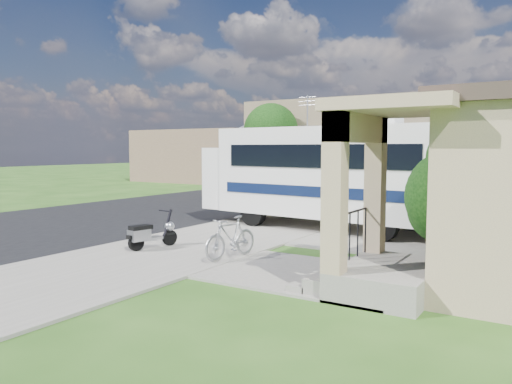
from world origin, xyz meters
The scene contains 18 objects.
ground centered at (0.00, 0.00, 0.00)m, with size 120.00×120.00×0.00m, color #214612.
street_slab centered at (-7.50, 10.00, 0.01)m, with size 9.00×80.00×0.02m, color black.
sidewalk_slab centered at (-1.00, 10.00, 0.03)m, with size 4.00×80.00×0.06m, color slate.
driveway_slab centered at (1.50, 4.50, 0.03)m, with size 7.00×6.00×0.05m, color slate.
walk_slab centered at (3.00, -1.00, 0.03)m, with size 4.00×3.00×0.05m, color slate.
warehouse centered at (0.00, 13.97, 1.99)m, with size 12.50×8.40×5.04m.
distant_bldg_far centered at (-17.00, 22.00, 2.00)m, with size 10.00×8.00×4.00m, color brown.
distant_bldg_near centered at (-15.00, 34.00, 1.60)m, with size 8.00×7.00×3.20m, color brown.
street_tree_a centered at (-3.70, 9.05, 3.25)m, with size 2.44×2.40×4.58m.
street_tree_b centered at (-3.70, 19.05, 3.39)m, with size 2.44×2.40×4.73m.
street_tree_c centered at (-3.70, 28.05, 3.10)m, with size 2.44×2.40×4.42m.
motorhome centered at (0.80, 4.71, 1.83)m, with size 8.52×3.29×4.27m.
shrub centered at (5.27, 2.14, 1.57)m, with size 2.50×2.39×3.07m.
scooter centered at (-1.55, -0.89, 0.43)m, with size 0.62×1.44×0.95m.
bicycle centered at (0.83, -0.72, 0.49)m, with size 0.46×1.62×0.97m, color #A0A1A7.
pickup_truck centered at (-5.89, 12.73, 0.85)m, with size 2.81×6.10×1.69m, color white.
van centered at (-6.34, 20.21, 0.95)m, with size 2.67×6.56×1.91m, color white.
garden_hose centered at (3.73, -0.46, 0.10)m, with size 0.46×0.46×0.21m, color #16701C.
Camera 1 is at (7.35, -10.03, 2.59)m, focal length 35.00 mm.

